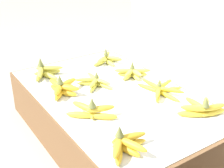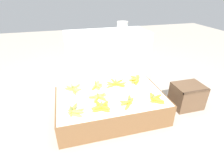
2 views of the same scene
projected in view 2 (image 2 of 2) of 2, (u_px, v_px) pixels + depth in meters
The scene contains 16 objects.
ground_plane at pixel (111, 114), 2.09m from camera, with size 10.00×10.00×0.00m, color #A89E8E.
display_platform at pixel (111, 105), 2.02m from camera, with size 1.21×0.75×0.27m.
back_vendor_table at pixel (107, 61), 2.49m from camera, with size 1.11×0.50×0.82m.
wooden_crate at pixel (187, 96), 2.17m from camera, with size 0.36×0.29×0.30m.
banana_bunch_front_left at pixel (74, 111), 1.66m from camera, with size 0.18×0.20×0.11m.
banana_bunch_front_midleft at pixel (101, 107), 1.72m from camera, with size 0.20×0.19×0.11m.
banana_bunch_front_midright at pixel (128, 102), 1.80m from camera, with size 0.21×0.21×0.11m.
banana_bunch_front_right at pixel (155, 99), 1.85m from camera, with size 0.17×0.21×0.11m.
banana_bunch_middle_midleft at pixel (98, 97), 1.89m from camera, with size 0.22×0.16×0.08m.
banana_bunch_back_left at pixel (73, 89), 2.04m from camera, with size 0.20×0.23×0.10m.
banana_bunch_back_midleft at pixel (97, 86), 2.10m from camera, with size 0.17×0.19×0.10m.
banana_bunch_back_midright at pixel (116, 83), 2.16m from camera, with size 0.29×0.25×0.08m.
banana_bunch_back_right at pixel (136, 79), 2.24m from camera, with size 0.17×0.23×0.11m.
glass_jar at pixel (122, 28), 2.15m from camera, with size 0.14×0.14×0.15m.
foam_tray_white at pixel (80, 32), 2.24m from camera, with size 0.26×0.21×0.02m.
foam_tray_dark at pixel (132, 29), 2.39m from camera, with size 0.24×0.19×0.02m.
Camera 2 is at (-0.42, -1.59, 1.33)m, focal length 28.00 mm.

